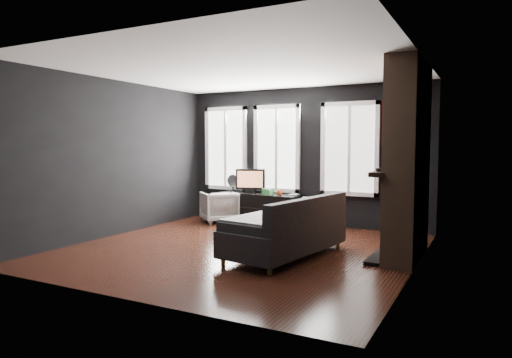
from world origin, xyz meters
The scene contains 18 objects.
floor centered at (0.00, 0.00, 0.00)m, with size 5.00×5.00×0.00m, color black.
ceiling centered at (0.00, 0.00, 2.70)m, with size 5.00×5.00×0.00m, color white.
wall_back centered at (0.00, 2.50, 1.35)m, with size 5.00×0.02×2.70m, color black.
wall_left centered at (-2.50, 0.00, 1.35)m, with size 0.02×5.00×2.70m, color black.
wall_right centered at (2.50, 0.00, 1.35)m, with size 0.02×5.00×2.70m, color black.
windows centered at (-0.45, 2.46, 2.38)m, with size 4.00×0.16×1.76m, color white, non-canonical shape.
fireplace centered at (2.30, 0.60, 1.35)m, with size 0.70×1.62×2.70m, color #93724C, non-canonical shape.
sofa centered at (0.76, -0.08, 0.43)m, with size 1.01×2.02×0.87m, color #272729, non-canonical shape.
stripe_pillow centered at (1.04, 0.23, 0.63)m, with size 0.07×0.32×0.32m, color gray.
armchair centered at (-1.61, 1.95, 0.35)m, with size 0.67×0.63×0.69m, color silver.
media_console centered at (-0.80, 2.24, 0.30)m, with size 1.75×0.55×0.60m, color black, non-canonical shape.
monitor centered at (-1.05, 2.27, 0.88)m, with size 0.62×0.13×0.55m, color black, non-canonical shape.
desk_fan centered at (-1.49, 2.31, 0.79)m, with size 0.26×0.26×0.37m, color #979797, non-canonical shape.
mug centered at (-0.33, 2.12, 0.66)m, with size 0.11×0.09×0.11m, color #E1491B.
book centered at (-0.17, 2.26, 0.71)m, with size 0.17×0.02×0.23m, color #BDA992.
storage_box centered at (-0.60, 2.14, 0.66)m, with size 0.20×0.13×0.11m, color #30773A.
mantel_vase centered at (2.05, 1.05, 1.32)m, with size 0.18×0.19×0.18m, color gold.
mantel_clock centered at (2.05, 0.05, 1.25)m, with size 0.13×0.13×0.04m, color black.
Camera 1 is at (3.33, -5.92, 1.57)m, focal length 32.00 mm.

